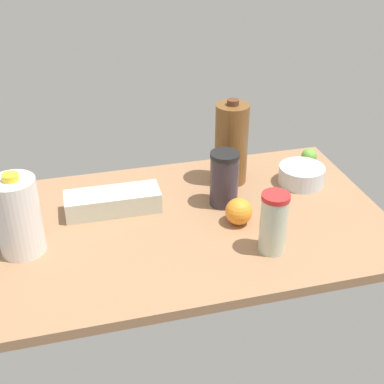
{
  "coord_description": "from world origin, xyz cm",
  "views": [
    {
      "loc": [
        -34.82,
        -133.14,
        94.22
      ],
      "look_at": [
        0.0,
        0.0,
        13.0
      ],
      "focal_mm": 50.0,
      "sensor_mm": 36.0,
      "label": 1
    }
  ],
  "objects_px": {
    "chocolate_milk_jug": "(231,144)",
    "orange_near_front": "(239,211)",
    "mixing_bowl": "(301,175)",
    "shaker_bottle": "(224,179)",
    "milk_jug": "(18,216)",
    "lime_far_back": "(309,156)",
    "tumbler_cup": "(274,223)",
    "egg_carton": "(113,202)"
  },
  "relations": [
    {
      "from": "lime_far_back",
      "to": "tumbler_cup",
      "type": "bearing_deg",
      "value": -125.74
    },
    {
      "from": "milk_jug",
      "to": "orange_near_front",
      "type": "bearing_deg",
      "value": -2.03
    },
    {
      "from": "milk_jug",
      "to": "egg_carton",
      "type": "xyz_separation_m",
      "value": [
        0.27,
        0.14,
        -0.08
      ]
    },
    {
      "from": "chocolate_milk_jug",
      "to": "lime_far_back",
      "type": "relative_size",
      "value": 5.22
    },
    {
      "from": "milk_jug",
      "to": "orange_near_front",
      "type": "distance_m",
      "value": 0.64
    },
    {
      "from": "lime_far_back",
      "to": "chocolate_milk_jug",
      "type": "bearing_deg",
      "value": -171.21
    },
    {
      "from": "egg_carton",
      "to": "shaker_bottle",
      "type": "relative_size",
      "value": 1.63
    },
    {
      "from": "tumbler_cup",
      "to": "orange_near_front",
      "type": "bearing_deg",
      "value": 106.87
    },
    {
      "from": "chocolate_milk_jug",
      "to": "lime_far_back",
      "type": "bearing_deg",
      "value": 8.79
    },
    {
      "from": "mixing_bowl",
      "to": "orange_near_front",
      "type": "bearing_deg",
      "value": -148.13
    },
    {
      "from": "chocolate_milk_jug",
      "to": "egg_carton",
      "type": "height_order",
      "value": "chocolate_milk_jug"
    },
    {
      "from": "milk_jug",
      "to": "orange_near_front",
      "type": "relative_size",
      "value": 2.95
    },
    {
      "from": "mixing_bowl",
      "to": "lime_far_back",
      "type": "bearing_deg",
      "value": 55.2
    },
    {
      "from": "milk_jug",
      "to": "lime_far_back",
      "type": "bearing_deg",
      "value": 15.9
    },
    {
      "from": "shaker_bottle",
      "to": "orange_near_front",
      "type": "xyz_separation_m",
      "value": [
        0.01,
        -0.12,
        -0.05
      ]
    },
    {
      "from": "mixing_bowl",
      "to": "shaker_bottle",
      "type": "height_order",
      "value": "shaker_bottle"
    },
    {
      "from": "tumbler_cup",
      "to": "milk_jug",
      "type": "bearing_deg",
      "value": 165.51
    },
    {
      "from": "orange_near_front",
      "to": "chocolate_milk_jug",
      "type": "bearing_deg",
      "value": 77.35
    },
    {
      "from": "mixing_bowl",
      "to": "tumbler_cup",
      "type": "bearing_deg",
      "value": -126.1
    },
    {
      "from": "shaker_bottle",
      "to": "egg_carton",
      "type": "bearing_deg",
      "value": 172.34
    },
    {
      "from": "orange_near_front",
      "to": "tumbler_cup",
      "type": "bearing_deg",
      "value": -73.13
    },
    {
      "from": "tumbler_cup",
      "to": "orange_near_front",
      "type": "height_order",
      "value": "tumbler_cup"
    },
    {
      "from": "milk_jug",
      "to": "shaker_bottle",
      "type": "distance_m",
      "value": 0.63
    },
    {
      "from": "tumbler_cup",
      "to": "mixing_bowl",
      "type": "bearing_deg",
      "value": 53.9
    },
    {
      "from": "mixing_bowl",
      "to": "lime_far_back",
      "type": "relative_size",
      "value": 2.74
    },
    {
      "from": "mixing_bowl",
      "to": "chocolate_milk_jug",
      "type": "xyz_separation_m",
      "value": [
        -0.23,
        0.08,
        0.11
      ]
    },
    {
      "from": "lime_far_back",
      "to": "mixing_bowl",
      "type": "bearing_deg",
      "value": -124.8
    },
    {
      "from": "tumbler_cup",
      "to": "egg_carton",
      "type": "distance_m",
      "value": 0.52
    },
    {
      "from": "orange_near_front",
      "to": "shaker_bottle",
      "type": "bearing_deg",
      "value": 94.68
    },
    {
      "from": "egg_carton",
      "to": "mixing_bowl",
      "type": "bearing_deg",
      "value": 1.9
    },
    {
      "from": "mixing_bowl",
      "to": "egg_carton",
      "type": "relative_size",
      "value": 0.52
    },
    {
      "from": "chocolate_milk_jug",
      "to": "shaker_bottle",
      "type": "xyz_separation_m",
      "value": [
        -0.07,
        -0.14,
        -0.05
      ]
    },
    {
      "from": "mixing_bowl",
      "to": "orange_near_front",
      "type": "height_order",
      "value": "orange_near_front"
    },
    {
      "from": "orange_near_front",
      "to": "lime_far_back",
      "type": "bearing_deg",
      "value": 39.28
    },
    {
      "from": "milk_jug",
      "to": "lime_far_back",
      "type": "distance_m",
      "value": 1.06
    },
    {
      "from": "chocolate_milk_jug",
      "to": "orange_near_front",
      "type": "relative_size",
      "value": 3.58
    },
    {
      "from": "mixing_bowl",
      "to": "chocolate_milk_jug",
      "type": "relative_size",
      "value": 0.52
    },
    {
      "from": "chocolate_milk_jug",
      "to": "orange_near_front",
      "type": "distance_m",
      "value": 0.29
    },
    {
      "from": "mixing_bowl",
      "to": "milk_jug",
      "type": "bearing_deg",
      "value": -170.32
    },
    {
      "from": "milk_jug",
      "to": "tumbler_cup",
      "type": "bearing_deg",
      "value": -14.49
    },
    {
      "from": "egg_carton",
      "to": "orange_near_front",
      "type": "relative_size",
      "value": 3.59
    },
    {
      "from": "mixing_bowl",
      "to": "shaker_bottle",
      "type": "xyz_separation_m",
      "value": [
        -0.3,
        -0.06,
        0.06
      ]
    }
  ]
}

